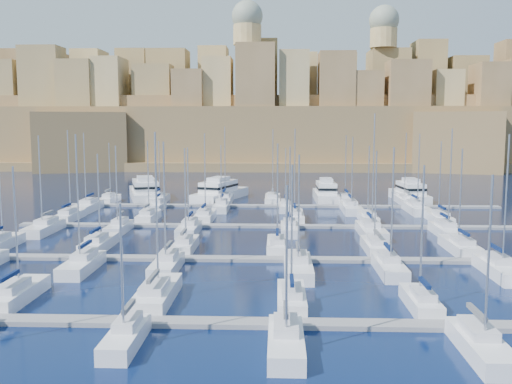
{
  "coord_description": "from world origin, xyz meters",
  "views": [
    {
      "loc": [
        -0.89,
        -78.65,
        16.39
      ],
      "look_at": [
        -4.16,
        6.0,
        6.1
      ],
      "focal_mm": 40.0,
      "sensor_mm": 36.0,
      "label": 1
    }
  ],
  "objects_px": {
    "sailboat_4": "(421,301)",
    "motor_yacht_b": "(220,192)",
    "sailboat_2": "(157,294)",
    "motor_yacht_c": "(326,193)",
    "motor_yacht_a": "(145,191)",
    "motor_yacht_d": "(410,193)"
  },
  "relations": [
    {
      "from": "sailboat_4",
      "to": "motor_yacht_b",
      "type": "xyz_separation_m",
      "value": [
        -25.17,
        71.56,
        1.0
      ]
    },
    {
      "from": "sailboat_2",
      "to": "motor_yacht_c",
      "type": "bearing_deg",
      "value": 72.86
    },
    {
      "from": "motor_yacht_a",
      "to": "motor_yacht_d",
      "type": "bearing_deg",
      "value": -2.02
    },
    {
      "from": "motor_yacht_a",
      "to": "motor_yacht_b",
      "type": "relative_size",
      "value": 1.07
    },
    {
      "from": "sailboat_4",
      "to": "motor_yacht_c",
      "type": "bearing_deg",
      "value": 92.14
    },
    {
      "from": "sailboat_2",
      "to": "motor_yacht_c",
      "type": "height_order",
      "value": "sailboat_2"
    },
    {
      "from": "motor_yacht_b",
      "to": "motor_yacht_c",
      "type": "height_order",
      "value": "same"
    },
    {
      "from": "sailboat_4",
      "to": "motor_yacht_c",
      "type": "distance_m",
      "value": 69.88
    },
    {
      "from": "sailboat_2",
      "to": "motor_yacht_b",
      "type": "distance_m",
      "value": 70.44
    },
    {
      "from": "sailboat_4",
      "to": "motor_yacht_c",
      "type": "height_order",
      "value": "sailboat_4"
    },
    {
      "from": "sailboat_4",
      "to": "motor_yacht_b",
      "type": "height_order",
      "value": "sailboat_4"
    },
    {
      "from": "motor_yacht_c",
      "to": "motor_yacht_a",
      "type": "bearing_deg",
      "value": 176.52
    },
    {
      "from": "sailboat_4",
      "to": "motor_yacht_a",
      "type": "distance_m",
      "value": 83.25
    },
    {
      "from": "motor_yacht_c",
      "to": "motor_yacht_d",
      "type": "xyz_separation_m",
      "value": [
        17.56,
        0.37,
        0.0
      ]
    },
    {
      "from": "motor_yacht_b",
      "to": "motor_yacht_d",
      "type": "xyz_separation_m",
      "value": [
        40.13,
        -1.36,
        0.0
      ]
    },
    {
      "from": "motor_yacht_c",
      "to": "motor_yacht_d",
      "type": "distance_m",
      "value": 17.57
    },
    {
      "from": "sailboat_2",
      "to": "sailboat_4",
      "type": "distance_m",
      "value": 23.82
    },
    {
      "from": "motor_yacht_a",
      "to": "motor_yacht_d",
      "type": "distance_m",
      "value": 56.44
    },
    {
      "from": "sailboat_2",
      "to": "motor_yacht_d",
      "type": "distance_m",
      "value": 79.2
    },
    {
      "from": "sailboat_4",
      "to": "sailboat_2",
      "type": "bearing_deg",
      "value": 177.26
    },
    {
      "from": "sailboat_2",
      "to": "motor_yacht_a",
      "type": "distance_m",
      "value": 73.22
    },
    {
      "from": "motor_yacht_d",
      "to": "motor_yacht_a",
      "type": "bearing_deg",
      "value": 177.98
    }
  ]
}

